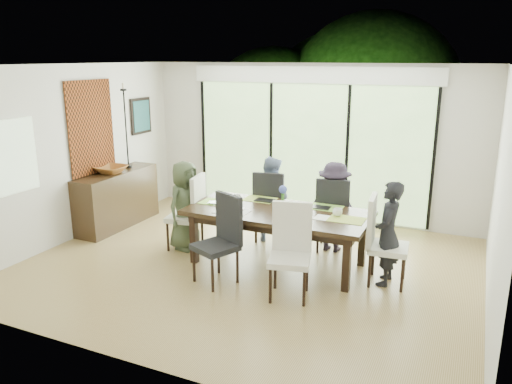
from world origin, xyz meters
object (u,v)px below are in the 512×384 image
at_px(table_top, 278,213).
at_px(chair_right_end, 389,241).
at_px(person_left_end, 185,205).
at_px(laptop, 219,204).
at_px(chair_left_end, 184,211).
at_px(cup_a, 237,198).
at_px(chair_near_left, 215,240).
at_px(vase, 283,206).
at_px(person_right_end, 388,233).
at_px(person_far_right, 334,207).
at_px(cup_c, 337,212).
at_px(chair_far_right, 334,213).
at_px(chair_near_right, 290,253).
at_px(chair_far_left, 271,205).
at_px(sideboard, 117,199).
at_px(bowl, 111,170).
at_px(cup_b, 286,211).
at_px(person_far_left, 271,199).

height_order(table_top, chair_right_end, chair_right_end).
distance_m(person_left_end, laptop, 0.65).
distance_m(chair_left_end, cup_a, 0.85).
distance_m(chair_near_left, person_left_end, 1.31).
bearing_deg(vase, person_right_end, -2.00).
height_order(person_right_end, person_far_right, same).
bearing_deg(chair_left_end, laptop, 71.30).
relative_size(person_left_end, cup_c, 10.40).
distance_m(chair_right_end, person_left_end, 2.98).
xyz_separation_m(table_top, chair_near_left, (-0.50, -0.87, -0.18)).
relative_size(chair_far_right, chair_near_left, 1.00).
xyz_separation_m(chair_near_right, person_left_end, (-1.98, 0.87, 0.10)).
relative_size(chair_far_left, chair_near_right, 1.00).
bearing_deg(table_top, chair_right_end, -0.00).
relative_size(chair_right_end, person_left_end, 0.85).
bearing_deg(sideboard, cup_c, -4.51).
height_order(chair_far_left, person_right_end, person_right_end).
relative_size(person_left_end, person_far_right, 1.00).
height_order(vase, sideboard, sideboard).
bearing_deg(sideboard, person_left_end, -14.17).
distance_m(table_top, bowl, 3.12).
bearing_deg(table_top, person_right_end, 0.00).
distance_m(chair_near_left, vase, 1.11).
distance_m(cup_b, bowl, 3.27).
height_order(person_right_end, person_far_left, same).
distance_m(cup_b, sideboard, 3.30).
bearing_deg(chair_near_right, chair_far_left, 104.96).
xyz_separation_m(laptop, sideboard, (-2.24, 0.51, -0.32)).
height_order(person_far_left, sideboard, person_far_left).
height_order(chair_left_end, cup_b, chair_left_end).
relative_size(table_top, chair_near_right, 2.18).
bearing_deg(table_top, chair_near_left, -119.89).
relative_size(person_right_end, cup_a, 10.40).
bearing_deg(cup_a, cup_c, -1.91).
height_order(chair_far_right, person_left_end, person_left_end).
distance_m(chair_left_end, chair_near_left, 1.33).
bearing_deg(chair_far_left, table_top, 108.02).
bearing_deg(laptop, cup_b, -13.39).
relative_size(cup_a, sideboard, 0.08).
height_order(chair_near_left, person_far_left, person_far_left).
xyz_separation_m(chair_near_right, cup_a, (-1.20, 1.02, 0.26)).
height_order(chair_near_right, person_left_end, person_left_end).
bearing_deg(chair_far_left, person_far_left, 80.12).
relative_size(chair_far_left, person_right_end, 0.85).
bearing_deg(vase, cup_b, -56.31).
bearing_deg(cup_c, cup_a, 178.09).
xyz_separation_m(table_top, person_far_right, (0.55, 0.83, -0.08)).
bearing_deg(person_right_end, chair_near_left, -67.73).
xyz_separation_m(person_right_end, person_far_right, (-0.93, 0.83, 0.00)).
distance_m(chair_far_right, laptop, 1.71).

